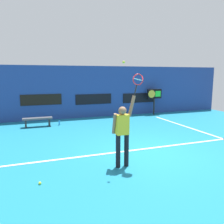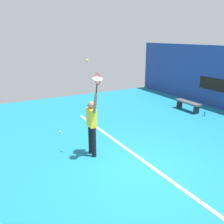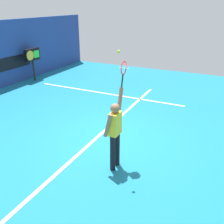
{
  "view_description": "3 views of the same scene",
  "coord_description": "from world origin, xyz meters",
  "px_view_note": "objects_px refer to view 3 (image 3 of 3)",
  "views": [
    {
      "loc": [
        -3.63,
        -6.32,
        2.53
      ],
      "look_at": [
        -1.52,
        -0.53,
        1.52
      ],
      "focal_mm": 36.61,
      "sensor_mm": 36.0,
      "label": 1
    },
    {
      "loc": [
        4.95,
        -3.51,
        3.48
      ],
      "look_at": [
        -1.23,
        -0.1,
        1.29
      ],
      "focal_mm": 39.46,
      "sensor_mm": 36.0,
      "label": 2
    },
    {
      "loc": [
        -6.1,
        -3.02,
        3.77
      ],
      "look_at": [
        -1.29,
        -0.66,
        1.47
      ],
      "focal_mm": 40.99,
      "sensor_mm": 36.0,
      "label": 3
    }
  ],
  "objects_px": {
    "scoreboard_clock": "(32,56)",
    "tennis_player": "(115,131)",
    "tennis_ball": "(119,52)",
    "tennis_racket": "(124,69)"
  },
  "relations": [
    {
      "from": "tennis_ball",
      "to": "scoreboard_clock",
      "type": "xyz_separation_m",
      "value": [
        5.18,
        7.22,
        -1.59
      ]
    },
    {
      "from": "tennis_racket",
      "to": "tennis_ball",
      "type": "height_order",
      "value": "tennis_ball"
    },
    {
      "from": "scoreboard_clock",
      "to": "tennis_racket",
      "type": "bearing_deg",
      "value": -123.54
    },
    {
      "from": "tennis_ball",
      "to": "scoreboard_clock",
      "type": "distance_m",
      "value": 9.02
    },
    {
      "from": "tennis_player",
      "to": "tennis_racket",
      "type": "height_order",
      "value": "tennis_racket"
    },
    {
      "from": "tennis_racket",
      "to": "scoreboard_clock",
      "type": "bearing_deg",
      "value": 56.46
    },
    {
      "from": "tennis_player",
      "to": "scoreboard_clock",
      "type": "distance_m",
      "value": 8.81
    },
    {
      "from": "tennis_ball",
      "to": "scoreboard_clock",
      "type": "relative_size",
      "value": 0.04
    },
    {
      "from": "scoreboard_clock",
      "to": "tennis_player",
      "type": "bearing_deg",
      "value": -125.92
    },
    {
      "from": "tennis_ball",
      "to": "scoreboard_clock",
      "type": "bearing_deg",
      "value": 54.33
    }
  ]
}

